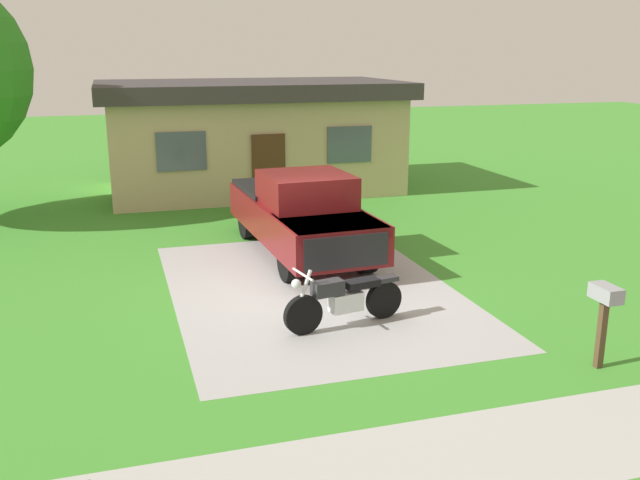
{
  "coord_description": "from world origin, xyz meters",
  "views": [
    {
      "loc": [
        -3.53,
        -12.23,
        4.49
      ],
      "look_at": [
        0.26,
        0.31,
        0.9
      ],
      "focal_mm": 39.16,
      "sensor_mm": 36.0,
      "label": 1
    }
  ],
  "objects_px": {
    "pickup_truck": "(300,212)",
    "mailbox": "(605,304)",
    "neighbor_house": "(251,135)",
    "motorcycle": "(344,299)"
  },
  "relations": [
    {
      "from": "pickup_truck",
      "to": "mailbox",
      "type": "xyz_separation_m",
      "value": [
        2.6,
        -7.01,
        0.03
      ]
    },
    {
      "from": "mailbox",
      "to": "neighbor_house",
      "type": "xyz_separation_m",
      "value": [
        -2.14,
        14.74,
        0.81
      ]
    },
    {
      "from": "pickup_truck",
      "to": "neighbor_house",
      "type": "bearing_deg",
      "value": 86.62
    },
    {
      "from": "motorcycle",
      "to": "mailbox",
      "type": "height_order",
      "value": "mailbox"
    },
    {
      "from": "motorcycle",
      "to": "neighbor_house",
      "type": "bearing_deg",
      "value": 85.73
    },
    {
      "from": "motorcycle",
      "to": "pickup_truck",
      "type": "bearing_deg",
      "value": 84.19
    },
    {
      "from": "pickup_truck",
      "to": "neighbor_house",
      "type": "relative_size",
      "value": 0.59
    },
    {
      "from": "neighbor_house",
      "to": "motorcycle",
      "type": "bearing_deg",
      "value": -94.27
    },
    {
      "from": "neighbor_house",
      "to": "pickup_truck",
      "type": "bearing_deg",
      "value": -93.38
    },
    {
      "from": "motorcycle",
      "to": "pickup_truck",
      "type": "xyz_separation_m",
      "value": [
        0.45,
        4.43,
        0.48
      ]
    }
  ]
}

